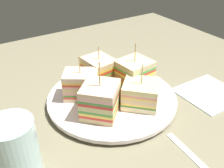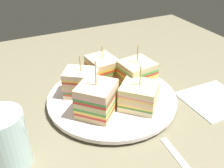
{
  "view_description": "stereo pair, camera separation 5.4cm",
  "coord_description": "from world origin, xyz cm",
  "px_view_note": "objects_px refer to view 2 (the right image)",
  "views": [
    {
      "loc": [
        24.92,
        38.86,
        33.04
      ],
      "look_at": [
        0.0,
        0.0,
        4.5
      ],
      "focal_mm": 41.89,
      "sensor_mm": 36.0,
      "label": 1
    },
    {
      "loc": [
        20.19,
        41.51,
        33.04
      ],
      "look_at": [
        0.0,
        0.0,
        4.5
      ],
      "focal_mm": 41.89,
      "sensor_mm": 36.0,
      "label": 2
    }
  ],
  "objects_px": {
    "chip_pile": "(109,94)",
    "sandwich_wedge_2": "(139,96)",
    "sandwich_wedge_1": "(97,99)",
    "sandwich_wedge_4": "(103,70)",
    "sandwich_wedge_3": "(136,75)",
    "drinking_glass": "(6,144)",
    "sandwich_wedge_0": "(82,83)",
    "plate": "(112,98)",
    "napkin": "(214,99)"
  },
  "relations": [
    {
      "from": "sandwich_wedge_4",
      "to": "drinking_glass",
      "type": "bearing_deg",
      "value": -63.82
    },
    {
      "from": "drinking_glass",
      "to": "sandwich_wedge_2",
      "type": "bearing_deg",
      "value": -174.19
    },
    {
      "from": "sandwich_wedge_0",
      "to": "sandwich_wedge_4",
      "type": "distance_m",
      "value": 0.07
    },
    {
      "from": "sandwich_wedge_3",
      "to": "napkin",
      "type": "height_order",
      "value": "sandwich_wedge_3"
    },
    {
      "from": "sandwich_wedge_0",
      "to": "sandwich_wedge_4",
      "type": "height_order",
      "value": "sandwich_wedge_0"
    },
    {
      "from": "sandwich_wedge_3",
      "to": "chip_pile",
      "type": "bearing_deg",
      "value": 5.64
    },
    {
      "from": "sandwich_wedge_2",
      "to": "sandwich_wedge_1",
      "type": "bearing_deg",
      "value": 33.43
    },
    {
      "from": "plate",
      "to": "sandwich_wedge_0",
      "type": "bearing_deg",
      "value": -31.3
    },
    {
      "from": "napkin",
      "to": "drinking_glass",
      "type": "relative_size",
      "value": 1.3
    },
    {
      "from": "plate",
      "to": "sandwich_wedge_0",
      "type": "distance_m",
      "value": 0.07
    },
    {
      "from": "plate",
      "to": "sandwich_wedge_1",
      "type": "distance_m",
      "value": 0.07
    },
    {
      "from": "sandwich_wedge_1",
      "to": "chip_pile",
      "type": "relative_size",
      "value": 1.78
    },
    {
      "from": "sandwich_wedge_2",
      "to": "napkin",
      "type": "bearing_deg",
      "value": -147.6
    },
    {
      "from": "drinking_glass",
      "to": "napkin",
      "type": "bearing_deg",
      "value": 178.35
    },
    {
      "from": "sandwich_wedge_4",
      "to": "sandwich_wedge_2",
      "type": "bearing_deg",
      "value": 5.54
    },
    {
      "from": "sandwich_wedge_0",
      "to": "sandwich_wedge_4",
      "type": "relative_size",
      "value": 1.04
    },
    {
      "from": "chip_pile",
      "to": "napkin",
      "type": "bearing_deg",
      "value": 158.02
    },
    {
      "from": "chip_pile",
      "to": "napkin",
      "type": "height_order",
      "value": "chip_pile"
    },
    {
      "from": "sandwich_wedge_3",
      "to": "sandwich_wedge_4",
      "type": "relative_size",
      "value": 1.15
    },
    {
      "from": "sandwich_wedge_3",
      "to": "chip_pile",
      "type": "relative_size",
      "value": 1.64
    },
    {
      "from": "plate",
      "to": "drinking_glass",
      "type": "xyz_separation_m",
      "value": [
        0.22,
        0.08,
        0.03
      ]
    },
    {
      "from": "sandwich_wedge_3",
      "to": "napkin",
      "type": "bearing_deg",
      "value": 137.3
    },
    {
      "from": "napkin",
      "to": "sandwich_wedge_4",
      "type": "bearing_deg",
      "value": -38.7
    },
    {
      "from": "sandwich_wedge_0",
      "to": "drinking_glass",
      "type": "distance_m",
      "value": 0.2
    },
    {
      "from": "sandwich_wedge_3",
      "to": "drinking_glass",
      "type": "distance_m",
      "value": 0.3
    },
    {
      "from": "chip_pile",
      "to": "drinking_glass",
      "type": "relative_size",
      "value": 0.65
    },
    {
      "from": "plate",
      "to": "sandwich_wedge_4",
      "type": "bearing_deg",
      "value": -96.19
    },
    {
      "from": "napkin",
      "to": "drinking_glass",
      "type": "bearing_deg",
      "value": -1.65
    },
    {
      "from": "sandwich_wedge_0",
      "to": "sandwich_wedge_3",
      "type": "bearing_deg",
      "value": 22.14
    },
    {
      "from": "plate",
      "to": "sandwich_wedge_0",
      "type": "height_order",
      "value": "sandwich_wedge_0"
    },
    {
      "from": "sandwich_wedge_0",
      "to": "sandwich_wedge_4",
      "type": "bearing_deg",
      "value": 60.24
    },
    {
      "from": "sandwich_wedge_4",
      "to": "napkin",
      "type": "bearing_deg",
      "value": 45.06
    },
    {
      "from": "sandwich_wedge_2",
      "to": "sandwich_wedge_3",
      "type": "height_order",
      "value": "sandwich_wedge_3"
    },
    {
      "from": "sandwich_wedge_1",
      "to": "sandwich_wedge_4",
      "type": "bearing_deg",
      "value": 16.45
    },
    {
      "from": "sandwich_wedge_2",
      "to": "sandwich_wedge_3",
      "type": "distance_m",
      "value": 0.07
    },
    {
      "from": "sandwich_wedge_4",
      "to": "napkin",
      "type": "relative_size",
      "value": 0.71
    },
    {
      "from": "sandwich_wedge_1",
      "to": "sandwich_wedge_4",
      "type": "height_order",
      "value": "sandwich_wedge_1"
    },
    {
      "from": "napkin",
      "to": "sandwich_wedge_3",
      "type": "bearing_deg",
      "value": -36.14
    },
    {
      "from": "drinking_glass",
      "to": "sandwich_wedge_4",
      "type": "bearing_deg",
      "value": -147.59
    },
    {
      "from": "sandwich_wedge_1",
      "to": "drinking_glass",
      "type": "distance_m",
      "value": 0.18
    },
    {
      "from": "plate",
      "to": "sandwich_wedge_1",
      "type": "height_order",
      "value": "sandwich_wedge_1"
    },
    {
      "from": "napkin",
      "to": "sandwich_wedge_2",
      "type": "bearing_deg",
      "value": -12.49
    },
    {
      "from": "sandwich_wedge_0",
      "to": "sandwich_wedge_1",
      "type": "bearing_deg",
      "value": -53.07
    },
    {
      "from": "sandwich_wedge_0",
      "to": "chip_pile",
      "type": "xyz_separation_m",
      "value": [
        -0.04,
        0.04,
        -0.02
      ]
    },
    {
      "from": "napkin",
      "to": "chip_pile",
      "type": "bearing_deg",
      "value": -21.98
    },
    {
      "from": "sandwich_wedge_1",
      "to": "sandwich_wedge_4",
      "type": "relative_size",
      "value": 1.25
    },
    {
      "from": "sandwich_wedge_0",
      "to": "sandwich_wedge_1",
      "type": "distance_m",
      "value": 0.07
    },
    {
      "from": "chip_pile",
      "to": "sandwich_wedge_2",
      "type": "bearing_deg",
      "value": 131.01
    },
    {
      "from": "sandwich_wedge_1",
      "to": "plate",
      "type": "bearing_deg",
      "value": -6.86
    },
    {
      "from": "sandwich_wedge_2",
      "to": "sandwich_wedge_0",
      "type": "bearing_deg",
      "value": -0.87
    }
  ]
}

